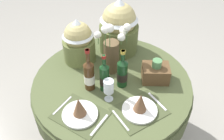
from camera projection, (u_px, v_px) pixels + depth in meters
ground at (112, 136)px, 2.35m from camera, size 8.00×8.00×0.00m
dining_table at (112, 93)px, 1.95m from camera, size 1.25×1.25×0.75m
place_setting_left at (80, 111)px, 1.57m from camera, size 0.42×0.40×0.16m
place_setting_right at (140, 106)px, 1.60m from camera, size 0.43×0.40×0.16m
flower_vase at (112, 51)px, 1.82m from camera, size 0.26×0.16×0.46m
wine_bottle_left at (89, 75)px, 1.71m from camera, size 0.08×0.08×0.35m
wine_bottle_centre at (104, 77)px, 1.71m from camera, size 0.07×0.07×0.31m
wine_bottle_right at (122, 73)px, 1.74m from camera, size 0.08×0.08×0.32m
wine_glass_left at (109, 87)px, 1.63m from camera, size 0.07×0.07×0.18m
gift_tub_back_left at (78, 39)px, 1.93m from camera, size 0.27×0.27×0.38m
gift_tub_back_centre at (119, 24)px, 2.00m from camera, size 0.33×0.33×0.48m
woven_basket_side_right at (156, 72)px, 1.82m from camera, size 0.20×0.16×0.19m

